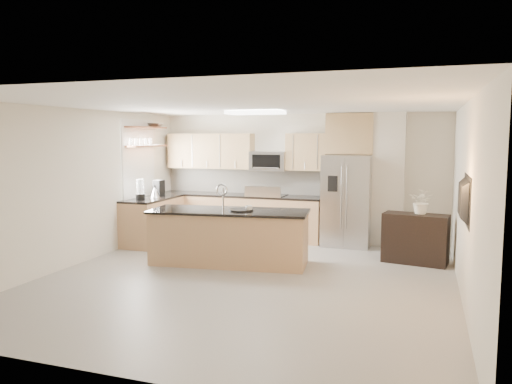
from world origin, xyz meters
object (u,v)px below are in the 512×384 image
(coffee_maker, at_px, (159,188))
(island, at_px, (229,237))
(cup, at_px, (249,208))
(platter, at_px, (241,210))
(television, at_px, (459,200))
(credenza, at_px, (415,239))
(flower_vase, at_px, (422,195))
(bowl, at_px, (155,124))
(range, at_px, (267,217))
(kettle, at_px, (155,192))
(blender, at_px, (140,191))
(refrigerator, at_px, (347,201))
(microwave, at_px, (269,161))

(coffee_maker, bearing_deg, island, -32.46)
(cup, relative_size, coffee_maker, 0.36)
(platter, height_order, television, television)
(credenza, xyz_separation_m, flower_vase, (0.09, 0.03, 0.74))
(island, distance_m, bowl, 3.34)
(range, height_order, credenza, range)
(platter, bearing_deg, bowl, 148.30)
(kettle, relative_size, television, 0.23)
(range, distance_m, blender, 2.64)
(island, relative_size, platter, 6.62)
(kettle, bearing_deg, bowl, 115.32)
(range, bearing_deg, coffee_maker, -159.61)
(cup, bearing_deg, range, 99.60)
(bowl, bearing_deg, cup, -30.52)
(blender, xyz_separation_m, flower_vase, (5.13, 0.46, 0.07))
(range, height_order, platter, range)
(cup, distance_m, flower_vase, 2.91)
(island, relative_size, kettle, 11.11)
(coffee_maker, height_order, television, television)
(island, relative_size, bowl, 6.73)
(island, relative_size, television, 2.54)
(credenza, height_order, cup, cup)
(credenza, height_order, platter, platter)
(blender, bearing_deg, television, -16.10)
(island, bearing_deg, bowl, 138.51)
(flower_vase, bearing_deg, kettle, -179.93)
(refrigerator, bearing_deg, credenza, -38.24)
(microwave, height_order, refrigerator, microwave)
(credenza, bearing_deg, television, -65.45)
(platter, distance_m, flower_vase, 3.04)
(flower_vase, bearing_deg, television, -77.68)
(flower_vase, bearing_deg, platter, -159.73)
(blender, distance_m, television, 5.82)
(island, bearing_deg, blender, 156.43)
(coffee_maker, distance_m, television, 6.08)
(kettle, xyz_separation_m, television, (5.54, -2.06, 0.32))
(credenza, xyz_separation_m, coffee_maker, (-5.07, 0.30, 0.65))
(cup, distance_m, bowl, 3.35)
(island, relative_size, blender, 6.69)
(bowl, bearing_deg, television, -23.77)
(credenza, height_order, television, television)
(credenza, relative_size, kettle, 4.27)
(bowl, distance_m, flower_vase, 5.47)
(range, xyz_separation_m, kettle, (-2.02, -1.06, 0.56))
(range, height_order, island, island)
(coffee_maker, relative_size, bowl, 0.80)
(coffee_maker, bearing_deg, microwave, 23.31)
(cup, bearing_deg, blender, 165.86)
(cup, relative_size, flower_vase, 0.18)
(platter, bearing_deg, coffee_maker, 150.11)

